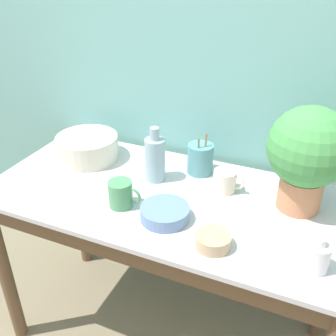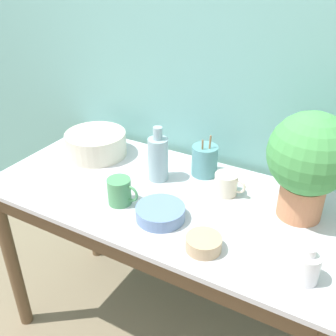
# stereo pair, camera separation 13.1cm
# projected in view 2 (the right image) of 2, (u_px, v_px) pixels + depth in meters

# --- Properties ---
(wall_back) EXTENTS (6.00, 0.05, 2.40)m
(wall_back) POSITION_uv_depth(u_px,v_px,m) (214.00, 74.00, 1.64)
(wall_back) COLOR #70ADA8
(wall_back) RESTS_ON ground_plane
(counter_table) EXTENTS (1.43, 0.67, 0.82)m
(counter_table) POSITION_uv_depth(u_px,v_px,m) (165.00, 230.00, 1.59)
(counter_table) COLOR brown
(counter_table) RESTS_ON ground_plane
(potted_plant) EXTENTS (0.29, 0.29, 0.39)m
(potted_plant) POSITION_uv_depth(u_px,v_px,m) (309.00, 159.00, 1.31)
(potted_plant) COLOR tan
(potted_plant) RESTS_ON counter_table
(bowl_wash_large) EXTENTS (0.28, 0.28, 0.11)m
(bowl_wash_large) POSITION_uv_depth(u_px,v_px,m) (96.00, 144.00, 1.80)
(bowl_wash_large) COLOR beige
(bowl_wash_large) RESTS_ON counter_table
(bottle_tall) EXTENTS (0.08, 0.08, 0.23)m
(bottle_tall) POSITION_uv_depth(u_px,v_px,m) (158.00, 158.00, 1.59)
(bottle_tall) COLOR #93B2BC
(bottle_tall) RESTS_ON counter_table
(bottle_short) EXTENTS (0.08, 0.08, 0.12)m
(bottle_short) POSITION_uv_depth(u_px,v_px,m) (307.00, 267.00, 1.12)
(bottle_short) COLOR white
(bottle_short) RESTS_ON counter_table
(mug_cream) EXTENTS (0.12, 0.09, 0.09)m
(mug_cream) POSITION_uv_depth(u_px,v_px,m) (226.00, 184.00, 1.52)
(mug_cream) COLOR beige
(mug_cream) RESTS_ON counter_table
(mug_green) EXTENTS (0.13, 0.09, 0.10)m
(mug_green) POSITION_uv_depth(u_px,v_px,m) (120.00, 191.00, 1.46)
(mug_green) COLOR #4C935B
(mug_green) RESTS_ON counter_table
(bowl_small_tan) EXTENTS (0.12, 0.12, 0.05)m
(bowl_small_tan) POSITION_uv_depth(u_px,v_px,m) (204.00, 243.00, 1.25)
(bowl_small_tan) COLOR tan
(bowl_small_tan) RESTS_ON counter_table
(bowl_small_blue) EXTENTS (0.18, 0.18, 0.05)m
(bowl_small_blue) POSITION_uv_depth(u_px,v_px,m) (160.00, 213.00, 1.39)
(bowl_small_blue) COLOR #6684B2
(bowl_small_blue) RESTS_ON counter_table
(utensil_cup) EXTENTS (0.11, 0.11, 0.19)m
(utensil_cup) POSITION_uv_depth(u_px,v_px,m) (205.00, 160.00, 1.64)
(utensil_cup) COLOR #569399
(utensil_cup) RESTS_ON counter_table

